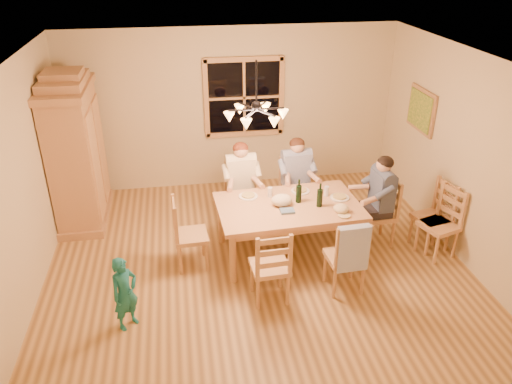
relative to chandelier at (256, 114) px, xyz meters
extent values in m
plane|color=brown|center=(0.00, 0.00, -2.08)|extent=(5.50, 5.50, 0.00)
cube|color=white|center=(0.00, 0.00, 0.62)|extent=(5.50, 5.00, 0.02)
cube|color=beige|center=(0.00, 2.50, -0.73)|extent=(5.50, 0.02, 2.70)
cube|color=beige|center=(-2.75, 0.00, -0.73)|extent=(0.02, 5.00, 2.70)
cube|color=beige|center=(2.75, 0.00, -0.73)|extent=(0.02, 5.00, 2.70)
cube|color=black|center=(0.20, 2.48, -0.53)|extent=(1.20, 0.03, 1.20)
cube|color=#B57A50|center=(0.20, 2.46, -0.53)|extent=(1.30, 0.06, 1.30)
cube|color=#A07845|center=(2.72, 1.20, -0.48)|extent=(0.04, 0.78, 0.64)
cube|color=#1E6B2D|center=(2.69, 1.20, -0.48)|extent=(0.02, 0.68, 0.54)
cylinder|color=black|center=(0.00, 0.00, 0.36)|extent=(0.02, 0.02, 0.53)
sphere|color=black|center=(0.00, 0.00, 0.09)|extent=(0.12, 0.12, 0.12)
cylinder|color=black|center=(0.16, 0.00, 0.05)|extent=(0.34, 0.02, 0.02)
cone|color=#FFB259|center=(0.32, 0.00, -0.03)|extent=(0.13, 0.13, 0.12)
cylinder|color=black|center=(0.08, 0.14, 0.05)|extent=(0.19, 0.31, 0.02)
cone|color=#FFB259|center=(0.16, 0.28, -0.03)|extent=(0.13, 0.13, 0.12)
cylinder|color=black|center=(-0.08, 0.14, 0.05)|extent=(0.19, 0.31, 0.02)
cone|color=#FFB259|center=(-0.16, 0.28, -0.03)|extent=(0.13, 0.13, 0.12)
cylinder|color=black|center=(-0.16, 0.00, 0.05)|extent=(0.34, 0.02, 0.02)
cone|color=#FFB259|center=(-0.32, 0.00, -0.03)|extent=(0.13, 0.13, 0.12)
cylinder|color=black|center=(-0.08, -0.14, 0.05)|extent=(0.19, 0.31, 0.02)
cone|color=#FFB259|center=(-0.16, -0.28, -0.03)|extent=(0.13, 0.13, 0.12)
cylinder|color=black|center=(0.08, -0.14, 0.05)|extent=(0.19, 0.31, 0.02)
cone|color=#FFB259|center=(0.16, -0.28, -0.03)|extent=(0.13, 0.13, 0.12)
cube|color=#A07845|center=(-2.43, 1.60, -1.08)|extent=(0.60, 1.30, 2.00)
cube|color=#A07845|center=(-2.43, 1.60, -0.03)|extent=(0.66, 1.40, 0.10)
cube|color=#A07845|center=(-2.43, 1.60, 0.07)|extent=(0.58, 1.00, 0.12)
cube|color=#A07845|center=(-2.43, 1.60, 0.17)|extent=(0.52, 0.55, 0.10)
cube|color=#B57A50|center=(-2.12, 1.27, -1.08)|extent=(0.03, 0.55, 1.60)
cube|color=#B57A50|center=(-2.12, 1.93, -1.08)|extent=(0.03, 0.55, 1.60)
cube|color=#A07845|center=(-2.43, 1.60, -2.02)|extent=(0.66, 1.40, 0.12)
cube|color=tan|center=(0.45, 0.12, -1.35)|extent=(1.94, 1.25, 0.06)
cube|color=#B57A50|center=(0.45, 0.12, -1.43)|extent=(1.78, 1.09, 0.10)
cylinder|color=#B57A50|center=(-0.36, -0.40, -1.73)|extent=(0.09, 0.09, 0.70)
cylinder|color=#B57A50|center=(1.32, -0.31, -1.73)|extent=(0.09, 0.09, 0.70)
cylinder|color=#B57A50|center=(-0.41, 0.55, -1.73)|extent=(0.09, 0.09, 0.70)
cylinder|color=#B57A50|center=(1.27, 0.64, -1.73)|extent=(0.09, 0.09, 0.70)
cube|color=#B57A50|center=(-0.06, 0.98, -1.63)|extent=(0.46, 0.44, 0.06)
cube|color=#B57A50|center=(-0.06, 0.98, -1.36)|extent=(0.38, 0.07, 0.54)
cube|color=#B57A50|center=(0.77, 1.02, -1.63)|extent=(0.46, 0.44, 0.06)
cube|color=#B57A50|center=(0.77, 1.02, -1.36)|extent=(0.38, 0.07, 0.54)
cube|color=#B57A50|center=(0.03, -0.80, -1.63)|extent=(0.46, 0.44, 0.06)
cube|color=#B57A50|center=(0.03, -0.80, -1.36)|extent=(0.38, 0.07, 0.54)
cube|color=#B57A50|center=(0.97, -0.75, -1.63)|extent=(0.46, 0.44, 0.06)
cube|color=#B57A50|center=(0.97, -0.75, -1.36)|extent=(0.38, 0.07, 0.54)
cube|color=#B57A50|center=(-0.85, 0.05, -1.63)|extent=(0.44, 0.46, 0.06)
cube|color=#B57A50|center=(-0.85, 0.05, -1.36)|extent=(0.07, 0.38, 0.54)
cube|color=#B57A50|center=(1.76, 0.19, -1.63)|extent=(0.44, 0.46, 0.06)
cube|color=#B57A50|center=(1.76, 0.19, -1.36)|extent=(0.07, 0.38, 0.54)
cube|color=beige|center=(-0.06, 0.98, -1.24)|extent=(0.41, 0.24, 0.52)
cube|color=#262328|center=(-0.06, 0.98, -1.55)|extent=(0.40, 0.44, 0.14)
sphere|color=tan|center=(-0.06, 0.98, -0.86)|extent=(0.21, 0.21, 0.21)
ellipsoid|color=#592614|center=(-0.06, 0.98, -0.83)|extent=(0.22, 0.22, 0.17)
cube|color=#2F4783|center=(0.77, 1.02, -1.24)|extent=(0.41, 0.24, 0.52)
cube|color=#262328|center=(0.77, 1.02, -1.55)|extent=(0.40, 0.44, 0.14)
sphere|color=tan|center=(0.77, 1.02, -0.86)|extent=(0.21, 0.21, 0.21)
ellipsoid|color=#381E11|center=(0.77, 1.02, -0.83)|extent=(0.22, 0.22, 0.17)
cube|color=#465370|center=(1.76, 0.19, -1.24)|extent=(0.24, 0.41, 0.52)
cube|color=#262328|center=(1.76, 0.19, -1.55)|extent=(0.44, 0.40, 0.14)
sphere|color=tan|center=(1.76, 0.19, -0.86)|extent=(0.21, 0.21, 0.21)
ellipsoid|color=black|center=(1.76, 0.19, -0.83)|extent=(0.22, 0.22, 0.17)
cube|color=#97A9CD|center=(0.98, -0.94, -1.38)|extent=(0.38, 0.12, 0.58)
cylinder|color=black|center=(0.60, 0.17, -1.15)|extent=(0.08, 0.08, 0.33)
cylinder|color=black|center=(0.84, 0.01, -1.15)|extent=(0.08, 0.08, 0.33)
cylinder|color=white|center=(-0.04, 0.42, -1.31)|extent=(0.26, 0.26, 0.02)
cylinder|color=white|center=(0.70, 0.47, -1.31)|extent=(0.26, 0.26, 0.02)
cylinder|color=white|center=(1.18, 0.19, -1.31)|extent=(0.26, 0.26, 0.02)
cylinder|color=silver|center=(0.25, 0.38, -1.25)|extent=(0.06, 0.06, 0.14)
cylinder|color=silver|center=(1.02, 0.29, -1.25)|extent=(0.06, 0.06, 0.14)
ellipsoid|color=beige|center=(1.07, -0.19, -1.26)|extent=(0.20, 0.20, 0.11)
cube|color=slate|center=(0.39, -0.07, -1.30)|extent=(0.19, 0.15, 0.03)
ellipsoid|color=#CAB992|center=(0.36, 0.12, -1.24)|extent=(0.28, 0.22, 0.15)
imported|color=#1B727A|center=(-1.62, -1.01, -1.63)|extent=(0.38, 0.38, 0.89)
cube|color=#B57A50|center=(2.45, -0.04, -1.63)|extent=(0.51, 0.52, 0.06)
cube|color=#B57A50|center=(2.45, -0.04, -1.36)|extent=(0.13, 0.38, 0.54)
cube|color=#B57A50|center=(2.45, -0.24, -1.63)|extent=(0.54, 0.55, 0.06)
cube|color=#B57A50|center=(2.45, -0.24, -1.36)|extent=(0.17, 0.38, 0.54)
camera|label=1|loc=(-0.91, -5.54, 1.83)|focal=35.00mm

